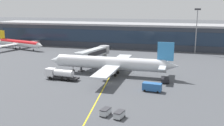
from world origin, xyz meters
name	(u,v)px	position (x,y,z in m)	size (l,w,h in m)	color
ground_plane	(110,83)	(0.00, 0.00, 0.00)	(700.00, 700.00, 0.00)	#47494F
apron_lead_in_line	(107,81)	(-1.27, 2.00, 0.00)	(0.30, 80.00, 0.01)	yellow
terminal_building	(150,36)	(3.33, 69.66, 6.34)	(176.78, 18.57, 12.65)	#2D333D
main_airliner	(111,63)	(-2.12, 9.22, 4.02)	(43.44, 34.39, 11.49)	silver
jet_bridge	(94,53)	(-11.39, 20.02, 5.01)	(7.63, 20.12, 6.71)	#B2B7BC
fuel_tanker	(60,74)	(-15.94, -0.01, 1.75)	(10.97, 3.36, 3.25)	#232326
crew_van	(152,87)	(12.79, -4.33, 1.31)	(5.19, 2.61, 2.30)	#285B9E
pushback_tug	(165,80)	(15.72, 5.02, 0.85)	(2.60, 3.97, 1.40)	black
baggage_cart_0	(105,112)	(5.33, -22.64, 0.78)	(2.09, 2.91, 1.48)	#B2B7BC
baggage_cart_1	(119,115)	(8.46, -23.31, 0.78)	(2.09, 2.91, 1.48)	#B2B7BC
commuter_jet_far	(19,43)	(-61.46, 47.24, 3.13)	(32.87, 26.35, 9.06)	white
apron_light_mast_0	(197,27)	(26.00, 57.70, 12.39)	(2.80, 0.50, 20.92)	gray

